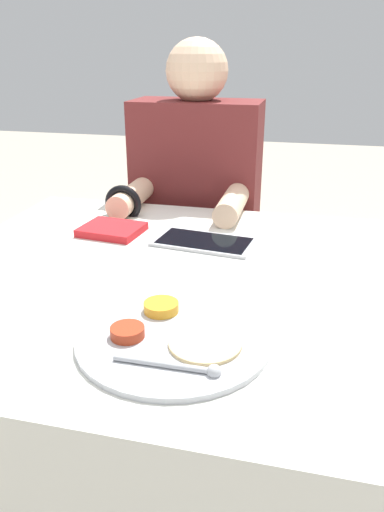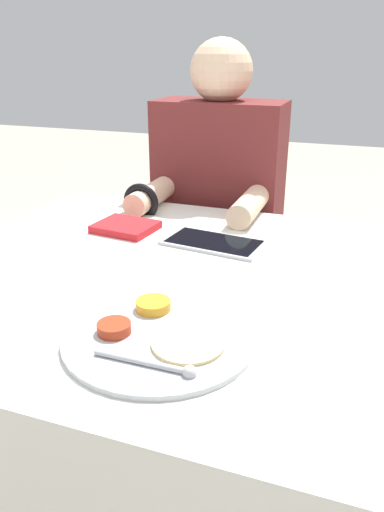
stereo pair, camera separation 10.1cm
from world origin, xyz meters
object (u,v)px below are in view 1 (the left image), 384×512
at_px(tablet_device, 204,242).
at_px(thali_tray, 173,337).
at_px(red_notebook, 112,230).
at_px(person_diner, 196,241).

bearing_deg(tablet_device, thali_tray, -84.32).
height_order(red_notebook, tablet_device, red_notebook).
height_order(red_notebook, person_diner, person_diner).
bearing_deg(tablet_device, person_diner, 105.73).
relative_size(thali_tray, tablet_device, 1.24).
bearing_deg(thali_tray, person_diner, 100.75).
height_order(tablet_device, person_diner, person_diner).
height_order(thali_tray, red_notebook, thali_tray).
bearing_deg(red_notebook, tablet_device, -3.80).
bearing_deg(person_diner, thali_tray, -79.25).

